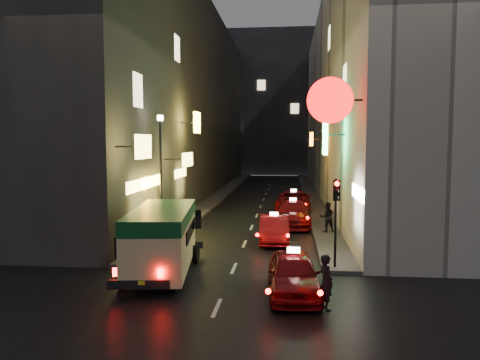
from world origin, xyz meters
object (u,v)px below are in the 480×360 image
(minibus, at_px, (162,233))
(pedestrian_crossing, at_px, (326,279))
(taxi_near, at_px, (293,270))
(lamp_post, at_px, (161,169))
(traffic_light, at_px, (336,203))

(minibus, xyz_separation_m, pedestrian_crossing, (5.90, -3.16, -0.64))
(taxi_near, distance_m, lamp_post, 10.35)
(lamp_post, bearing_deg, minibus, -74.17)
(minibus, distance_m, traffic_light, 6.78)
(lamp_post, bearing_deg, pedestrian_crossing, -49.57)
(minibus, height_order, traffic_light, traffic_light)
(minibus, relative_size, lamp_post, 0.99)
(taxi_near, bearing_deg, pedestrian_crossing, -53.93)
(pedestrian_crossing, height_order, lamp_post, lamp_post)
(minibus, bearing_deg, taxi_near, -20.41)
(minibus, relative_size, pedestrian_crossing, 3.19)
(traffic_light, xyz_separation_m, lamp_post, (-8.20, 4.53, 1.04))
(minibus, bearing_deg, traffic_light, 9.59)
(pedestrian_crossing, bearing_deg, lamp_post, 16.88)
(minibus, bearing_deg, lamp_post, 105.83)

